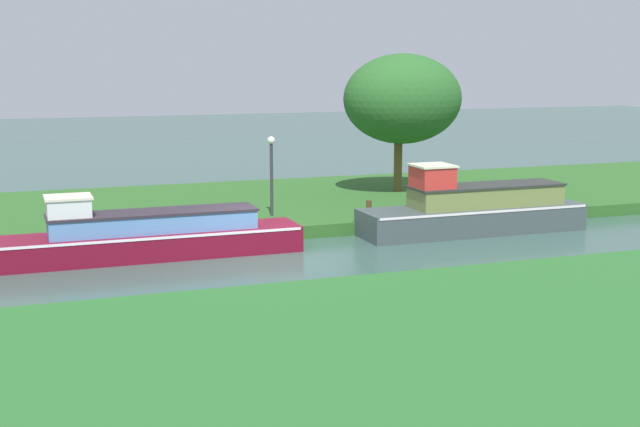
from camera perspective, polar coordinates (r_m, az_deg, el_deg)
name	(u,v)px	position (r m, az deg, el deg)	size (l,w,h in m)	color
ground_plane	(266,258)	(23.37, -3.57, -2.95)	(120.00, 120.00, 0.00)	#34534A
riverbank_far	(208,209)	(29.98, -7.36, 0.29)	(72.00, 10.00, 0.40)	#2A5B23
riverbank_near	(414,359)	(15.22, 6.18, -9.44)	(72.00, 10.00, 0.40)	#266128
slate_barge	(474,210)	(27.04, 10.05, 0.22)	(7.12, 1.77, 2.17)	#3E4A4B
maroon_narrowboat	(145,236)	(23.76, -11.44, -1.48)	(8.40, 1.62, 1.78)	maroon
willow_tree_left	(403,99)	(31.96, 5.45, 7.49)	(4.43, 3.62, 5.07)	brown
lamp_post	(271,165)	(27.16, -3.21, 3.19)	(0.24, 0.24, 2.50)	#333338
mooring_post_near	(195,219)	(25.40, -8.24, -0.33)	(0.15, 0.15, 0.63)	#55312E
mooring_post_far	(369,209)	(27.03, 3.22, 0.31)	(0.16, 0.16, 0.55)	#503920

